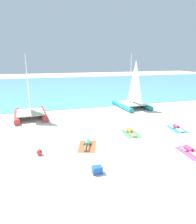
{
  "coord_description": "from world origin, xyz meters",
  "views": [
    {
      "loc": [
        -4.71,
        -10.22,
        5.48
      ],
      "look_at": [
        0.0,
        5.14,
        1.2
      ],
      "focal_mm": 32.13,
      "sensor_mm": 36.0,
      "label": 1
    }
  ],
  "objects": [
    {
      "name": "cooler_box",
      "position": [
        -2.17,
        -1.78,
        0.18
      ],
      "size": [
        0.5,
        0.36,
        0.36
      ],
      "primitive_type": "cube",
      "color": "blue",
      "rests_on": "ground"
    },
    {
      "name": "sailboat_red",
      "position": [
        -5.49,
        9.31,
        0.89
      ],
      "size": [
        3.22,
        4.76,
        5.97
      ],
      "rotation": [
        0.0,
        0.0,
        0.07
      ],
      "color": "#CC3838",
      "rests_on": "ground"
    },
    {
      "name": "ocean_water",
      "position": [
        0.0,
        31.43,
        0.03
      ],
      "size": [
        120.0,
        40.0,
        0.05
      ],
      "primitive_type": "cube",
      "color": "#5BB2C1",
      "rests_on": "ground"
    },
    {
      "name": "sunbather_center_right",
      "position": [
        3.89,
        -1.24,
        0.13
      ],
      "size": [
        0.57,
        1.57,
        0.3
      ],
      "rotation": [
        0.0,
        0.0,
        -0.08
      ],
      "color": "#D83372",
      "rests_on": "towel_center_right"
    },
    {
      "name": "towel_leftmost",
      "position": [
        -1.87,
        1.4,
        0.01
      ],
      "size": [
        1.63,
        2.14,
        0.01
      ],
      "primitive_type": "cube",
      "rotation": [
        0.0,
        0.0,
        -0.31
      ],
      "color": "#EA5933",
      "rests_on": "ground"
    },
    {
      "name": "beach_ball",
      "position": [
        -4.86,
        1.06,
        0.18
      ],
      "size": [
        0.35,
        0.35,
        0.35
      ],
      "primitive_type": "sphere",
      "color": "red",
      "rests_on": "ground"
    },
    {
      "name": "sunbather_rightmost",
      "position": [
        5.84,
        2.52,
        0.13
      ],
      "size": [
        0.65,
        1.57,
        0.3
      ],
      "rotation": [
        0.0,
        0.0,
        -0.16
      ],
      "color": "#D83372",
      "rests_on": "towel_rightmost"
    },
    {
      "name": "towel_center_left",
      "position": [
        1.82,
        2.65,
        0.01
      ],
      "size": [
        1.23,
        1.97,
        0.01
      ],
      "primitive_type": "cube",
      "rotation": [
        0.0,
        0.0,
        -0.07
      ],
      "color": "#4CB266",
      "rests_on": "ground"
    },
    {
      "name": "sailboat_teal",
      "position": [
        5.64,
        10.17,
        0.9
      ],
      "size": [
        3.12,
        4.72,
        6.01
      ],
      "rotation": [
        0.0,
        0.0,
        0.04
      ],
      "color": "teal",
      "rests_on": "ground"
    },
    {
      "name": "sunbather_center_left",
      "position": [
        1.83,
        2.72,
        0.13
      ],
      "size": [
        0.57,
        1.57,
        0.3
      ],
      "rotation": [
        0.0,
        0.0,
        -0.07
      ],
      "color": "orange",
      "rests_on": "towel_center_left"
    },
    {
      "name": "towel_center_right",
      "position": [
        3.88,
        -1.31,
        0.01
      ],
      "size": [
        1.24,
        1.98,
        0.01
      ],
      "primitive_type": "cube",
      "rotation": [
        0.0,
        0.0,
        -0.08
      ],
      "color": "#D84C99",
      "rests_on": "ground"
    },
    {
      "name": "towel_rightmost",
      "position": [
        5.83,
        2.45,
        0.01
      ],
      "size": [
        1.39,
        2.05,
        0.01
      ],
      "primitive_type": "cube",
      "rotation": [
        0.0,
        0.0,
        -0.16
      ],
      "color": "#338CD8",
      "rests_on": "ground"
    },
    {
      "name": "sunbather_leftmost",
      "position": [
        -1.85,
        1.46,
        0.13
      ],
      "size": [
        0.84,
        1.54,
        0.3
      ],
      "rotation": [
        0.0,
        0.0,
        -0.31
      ],
      "color": "#3FB28C",
      "rests_on": "towel_leftmost"
    },
    {
      "name": "ground_plane",
      "position": [
        0.0,
        10.0,
        0.0
      ],
      "size": [
        120.0,
        120.0,
        0.0
      ],
      "primitive_type": "plane",
      "color": "silver"
    }
  ]
}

